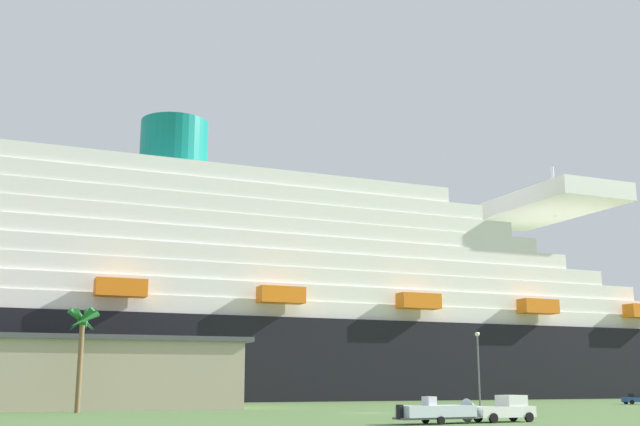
# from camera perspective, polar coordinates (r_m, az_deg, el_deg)

# --- Properties ---
(ground_plane) EXTENTS (600.00, 600.00, 0.00)m
(ground_plane) POSITION_cam_1_polar(r_m,az_deg,el_deg) (117.10, -1.59, -13.69)
(ground_plane) COLOR #4C6B38
(cruise_ship) EXTENTS (234.30, 60.59, 61.76)m
(cruise_ship) POSITION_cam_1_polar(r_m,az_deg,el_deg) (157.65, -0.87, -7.39)
(cruise_ship) COLOR black
(cruise_ship) RESTS_ON ground_plane
(terminal_building) EXTENTS (57.87, 26.40, 8.77)m
(terminal_building) POSITION_cam_1_polar(r_m,az_deg,el_deg) (107.88, -21.40, -10.67)
(terminal_building) COLOR #B7A88C
(terminal_building) RESTS_ON ground_plane
(pickup_truck) EXTENTS (5.87, 3.07, 2.20)m
(pickup_truck) POSITION_cam_1_polar(r_m,az_deg,el_deg) (70.07, 13.17, -13.60)
(pickup_truck) COLOR white
(pickup_truck) RESTS_ON ground_plane
(small_boat_on_trailer) EXTENTS (8.97, 3.36, 2.15)m
(small_boat_on_trailer) POSITION_cam_1_polar(r_m,az_deg,el_deg) (66.29, 8.93, -13.95)
(small_boat_on_trailer) COLOR #595960
(small_boat_on_trailer) RESTS_ON ground_plane
(palm_tree) EXTENTS (3.68, 3.48, 11.47)m
(palm_tree) POSITION_cam_1_polar(r_m,az_deg,el_deg) (92.63, -16.77, -8.07)
(palm_tree) COLOR brown
(palm_tree) RESTS_ON ground_plane
(street_lamp) EXTENTS (0.56, 0.56, 9.27)m
(street_lamp) POSITION_cam_1_polar(r_m,az_deg,el_deg) (99.25, 11.33, -10.33)
(street_lamp) COLOR slate
(street_lamp) RESTS_ON ground_plane
(parked_car_blue_suv) EXTENTS (4.45, 2.50, 1.58)m
(parked_car_blue_suv) POSITION_cam_1_polar(r_m,az_deg,el_deg) (131.69, 21.92, -12.30)
(parked_car_blue_suv) COLOR #264C99
(parked_car_blue_suv) RESTS_ON ground_plane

